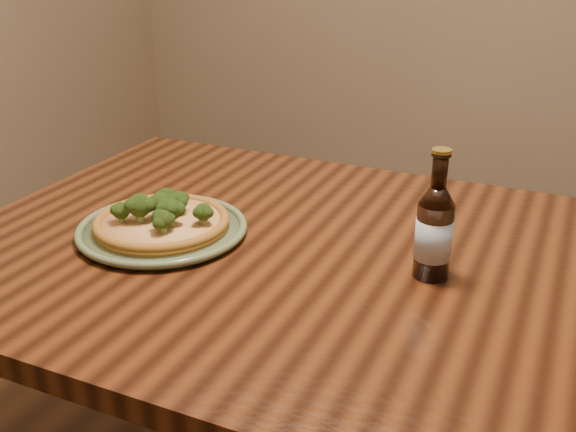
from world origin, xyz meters
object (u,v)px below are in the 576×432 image
at_px(plate, 162,229).
at_px(table, 402,318).
at_px(pizza, 162,220).
at_px(beer_bottle, 434,231).

bearing_deg(plate, table, 6.70).
bearing_deg(table, pizza, -173.22).
bearing_deg(beer_bottle, plate, -166.79).
distance_m(pizza, beer_bottle, 0.48).
relative_size(pizza, beer_bottle, 1.15).
distance_m(table, plate, 0.45).
distance_m(table, pizza, 0.46).
bearing_deg(beer_bottle, table, -179.51).
xyz_separation_m(table, beer_bottle, (0.04, -0.01, 0.17)).
bearing_deg(pizza, beer_bottle, 5.62).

